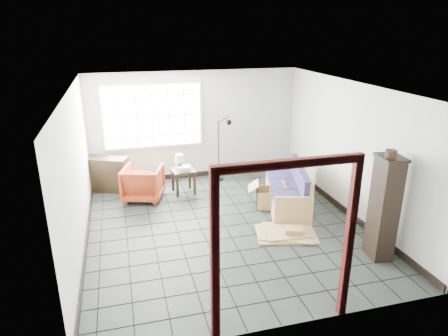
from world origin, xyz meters
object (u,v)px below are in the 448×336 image
object	(u,v)px
armchair	(143,181)
tall_shelf	(384,207)
side_table	(183,174)
futon_sofa	(290,191)

from	to	relation	value
armchair	tall_shelf	distance (m)	4.86
armchair	side_table	bearing A→B (deg)	-154.03
futon_sofa	armchair	world-z (taller)	futon_sofa
futon_sofa	armchair	distance (m)	3.14
tall_shelf	futon_sofa	bearing A→B (deg)	110.96
futon_sofa	tall_shelf	distance (m)	2.37
futon_sofa	armchair	xyz separation A→B (m)	(-2.94, 1.10, 0.10)
side_table	tall_shelf	xyz separation A→B (m)	(2.63, -3.44, 0.43)
armchair	tall_shelf	bearing A→B (deg)	154.93
futon_sofa	tall_shelf	size ratio (longest dim) A/B	1.19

